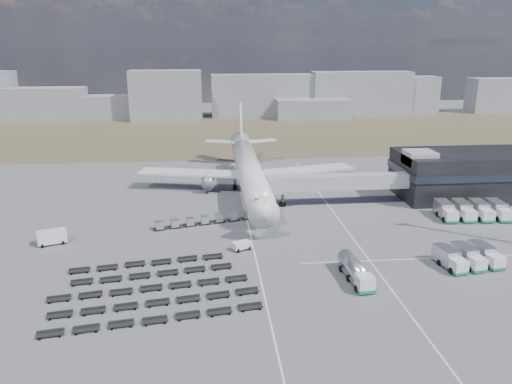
{
  "coord_description": "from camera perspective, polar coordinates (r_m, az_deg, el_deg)",
  "views": [
    {
      "loc": [
        -8.99,
        -78.71,
        33.4
      ],
      "look_at": [
        0.3,
        18.3,
        4.0
      ],
      "focal_mm": 35.0,
      "sensor_mm": 36.0,
      "label": 1
    }
  ],
  "objects": [
    {
      "name": "uld_row",
      "position": [
        95.89,
        -5.08,
        -3.09
      ],
      "size": [
        21.96,
        7.16,
        1.51
      ],
      "rotation": [
        0.0,
        0.0,
        0.26
      ],
      "color": "black",
      "rests_on": "ground"
    },
    {
      "name": "service_trucks_far",
      "position": [
        107.04,
        23.48,
        -1.95
      ],
      "size": [
        13.48,
        8.04,
        2.9
      ],
      "rotation": [
        0.0,
        0.0,
        -0.07
      ],
      "color": "silver",
      "rests_on": "ground"
    },
    {
      "name": "service_trucks_near",
      "position": [
        84.64,
        23.06,
        -6.82
      ],
      "size": [
        9.58,
        7.79,
        2.65
      ],
      "rotation": [
        0.0,
        0.0,
        0.15
      ],
      "color": "silver",
      "rests_on": "ground"
    },
    {
      "name": "fuel_tanker",
      "position": [
        74.65,
        11.31,
        -8.83
      ],
      "size": [
        3.1,
        9.65,
        3.07
      ],
      "rotation": [
        0.0,
        0.0,
        0.08
      ],
      "color": "silver",
      "rests_on": "ground"
    },
    {
      "name": "airliner",
      "position": [
        114.93,
        -0.82,
        2.63
      ],
      "size": [
        51.59,
        64.53,
        17.62
      ],
      "color": "silver",
      "rests_on": "ground"
    },
    {
      "name": "catering_truck",
      "position": [
        111.09,
        0.85,
        -0.01
      ],
      "size": [
        4.21,
        5.97,
        2.53
      ],
      "rotation": [
        0.0,
        0.0,
        0.39
      ],
      "color": "silver",
      "rests_on": "ground"
    },
    {
      "name": "jet_bridge",
      "position": [
        106.06,
        8.31,
        1.11
      ],
      "size": [
        30.3,
        3.8,
        7.05
      ],
      "color": "#939399",
      "rests_on": "ground"
    },
    {
      "name": "skyline",
      "position": [
        232.11,
        -3.77,
        10.63
      ],
      "size": [
        299.29,
        26.27,
        21.65
      ],
      "color": "gray",
      "rests_on": "ground"
    },
    {
      "name": "pushback_tug",
      "position": [
        83.83,
        -1.63,
        -6.17
      ],
      "size": [
        3.51,
        2.82,
        1.41
      ],
      "primitive_type": "cube",
      "rotation": [
        0.0,
        0.0,
        0.41
      ],
      "color": "silver",
      "rests_on": "ground"
    },
    {
      "name": "baggage_dollies",
      "position": [
        72.4,
        -11.86,
        -10.75
      ],
      "size": [
        29.77,
        22.58,
        0.73
      ],
      "rotation": [
        0.0,
        0.0,
        0.16
      ],
      "color": "black",
      "rests_on": "ground"
    },
    {
      "name": "terminal",
      "position": [
        120.64,
        22.8,
        1.96
      ],
      "size": [
        30.4,
        16.4,
        11.0
      ],
      "color": "black",
      "rests_on": "ground"
    },
    {
      "name": "ground",
      "position": [
        85.97,
        0.97,
        -6.08
      ],
      "size": [
        420.0,
        420.0,
        0.0
      ],
      "primitive_type": "plane",
      "color": "#565659",
      "rests_on": "ground"
    },
    {
      "name": "grass_strip",
      "position": [
        191.85,
        -2.72,
        6.75
      ],
      "size": [
        420.0,
        90.0,
        0.01
      ],
      "primitive_type": "cube",
      "color": "#453D29",
      "rests_on": "ground"
    },
    {
      "name": "utility_van",
      "position": [
        92.72,
        -22.28,
        -4.82
      ],
      "size": [
        5.2,
        3.67,
        2.5
      ],
      "primitive_type": "cube",
      "rotation": [
        0.0,
        0.0,
        0.36
      ],
      "color": "silver",
      "rests_on": "ground"
    },
    {
      "name": "lane_markings",
      "position": [
        90.24,
        6.96,
        -5.06
      ],
      "size": [
        47.12,
        110.0,
        0.01
      ],
      "color": "silver",
      "rests_on": "ground"
    }
  ]
}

